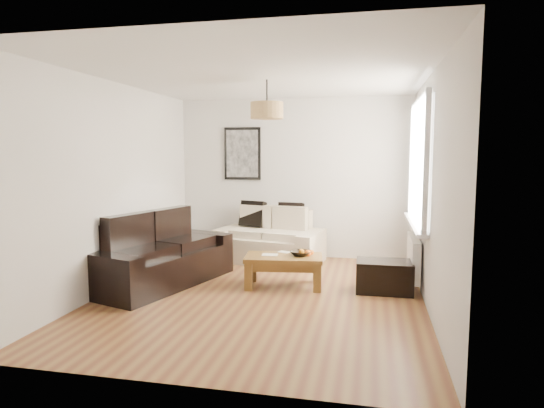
% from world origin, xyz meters
% --- Properties ---
extents(floor, '(4.50, 4.50, 0.00)m').
position_xyz_m(floor, '(0.00, 0.00, 0.00)').
color(floor, brown).
rests_on(floor, ground).
extents(ceiling, '(3.80, 4.50, 0.00)m').
position_xyz_m(ceiling, '(0.00, 0.00, 2.60)').
color(ceiling, white).
rests_on(ceiling, floor).
extents(wall_back, '(3.80, 0.04, 2.60)m').
position_xyz_m(wall_back, '(0.00, 2.25, 1.30)').
color(wall_back, silver).
rests_on(wall_back, floor).
extents(wall_front, '(3.80, 0.04, 2.60)m').
position_xyz_m(wall_front, '(0.00, -2.25, 1.30)').
color(wall_front, silver).
rests_on(wall_front, floor).
extents(wall_left, '(0.04, 4.50, 2.60)m').
position_xyz_m(wall_left, '(-1.90, 0.00, 1.30)').
color(wall_left, silver).
rests_on(wall_left, floor).
extents(wall_right, '(0.04, 4.50, 2.60)m').
position_xyz_m(wall_right, '(1.90, 0.00, 1.30)').
color(wall_right, silver).
rests_on(wall_right, floor).
extents(window_bay, '(0.14, 1.90, 1.60)m').
position_xyz_m(window_bay, '(1.86, 0.80, 1.60)').
color(window_bay, white).
rests_on(window_bay, wall_right).
extents(radiator, '(0.10, 0.90, 0.52)m').
position_xyz_m(radiator, '(1.82, 0.80, 0.38)').
color(radiator, white).
rests_on(radiator, wall_right).
extents(poster, '(0.62, 0.04, 0.87)m').
position_xyz_m(poster, '(-0.85, 2.22, 1.70)').
color(poster, black).
rests_on(poster, wall_back).
extents(pendant_shade, '(0.40, 0.40, 0.20)m').
position_xyz_m(pendant_shade, '(0.00, 0.30, 2.23)').
color(pendant_shade, tan).
rests_on(pendant_shade, ceiling).
extents(loveseat_cream, '(1.75, 1.16, 0.80)m').
position_xyz_m(loveseat_cream, '(-0.29, 1.78, 0.40)').
color(loveseat_cream, beige).
rests_on(loveseat_cream, floor).
extents(sofa_leather, '(1.51, 2.18, 0.86)m').
position_xyz_m(sofa_leather, '(-1.43, 0.24, 0.43)').
color(sofa_leather, black).
rests_on(sofa_leather, floor).
extents(coffee_table, '(1.04, 0.66, 0.40)m').
position_xyz_m(coffee_table, '(0.19, 0.44, 0.20)').
color(coffee_table, brown).
rests_on(coffee_table, floor).
extents(ottoman, '(0.69, 0.45, 0.39)m').
position_xyz_m(ottoman, '(1.45, 0.47, 0.19)').
color(ottoman, black).
rests_on(ottoman, floor).
extents(cushion_left, '(0.44, 0.24, 0.42)m').
position_xyz_m(cushion_left, '(-0.62, 1.98, 0.72)').
color(cushion_left, black).
rests_on(cushion_left, loveseat_cream).
extents(cushion_right, '(0.42, 0.17, 0.41)m').
position_xyz_m(cushion_right, '(0.01, 1.98, 0.71)').
color(cushion_right, black).
rests_on(cushion_right, loveseat_cream).
extents(fruit_bowl, '(0.32, 0.32, 0.06)m').
position_xyz_m(fruit_bowl, '(0.41, 0.48, 0.43)').
color(fruit_bowl, black).
rests_on(fruit_bowl, coffee_table).
extents(orange_a, '(0.10, 0.10, 0.09)m').
position_xyz_m(orange_a, '(0.49, 0.48, 0.44)').
color(orange_a, orange).
rests_on(orange_a, fruit_bowl).
extents(orange_b, '(0.07, 0.07, 0.06)m').
position_xyz_m(orange_b, '(0.54, 0.54, 0.44)').
color(orange_b, orange).
rests_on(orange_b, fruit_bowl).
extents(orange_c, '(0.08, 0.08, 0.07)m').
position_xyz_m(orange_c, '(0.40, 0.56, 0.44)').
color(orange_c, orange).
rests_on(orange_c, fruit_bowl).
extents(papers, '(0.22, 0.16, 0.01)m').
position_xyz_m(papers, '(0.00, 0.45, 0.41)').
color(papers, silver).
rests_on(papers, coffee_table).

